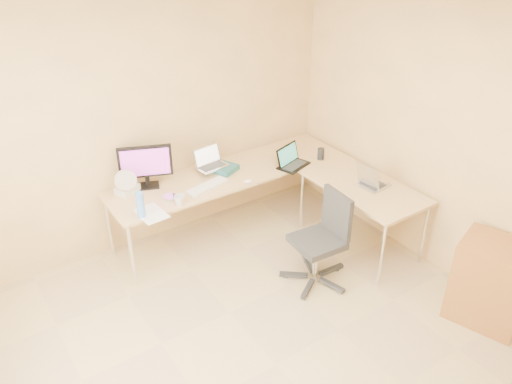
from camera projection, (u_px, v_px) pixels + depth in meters
floor at (276, 364)px, 4.09m from camera, size 4.50×4.50×0.00m
ceiling at (286, 34)px, 2.80m from camera, size 4.50×4.50×0.00m
wall_back at (145, 125)px, 5.06m from camera, size 4.50×0.00×4.50m
wall_right at (472, 155)px, 4.47m from camera, size 0.00×4.50×4.50m
desk_main at (231, 202)px, 5.59m from camera, size 2.65×0.70×0.73m
desk_return at (360, 215)px, 5.35m from camera, size 0.70×1.30×0.73m
monitor at (146, 167)px, 5.03m from camera, size 0.55×0.35×0.45m
book_stack at (221, 167)px, 5.45m from camera, size 0.35×0.40×0.05m
laptop_center at (212, 158)px, 5.34m from camera, size 0.36×0.29×0.21m
laptop_black at (294, 157)px, 5.48m from camera, size 0.42×0.36×0.22m
keyboard at (207, 186)px, 5.12m from camera, size 0.49×0.23×0.02m
mouse at (248, 181)px, 5.21m from camera, size 0.10×0.07×0.03m
mug at (180, 200)px, 4.81m from camera, size 0.12×0.12×0.10m
cd_stack at (170, 198)px, 4.92m from camera, size 0.15×0.15×0.03m
water_bottle at (140, 205)px, 4.59m from camera, size 0.10×0.10×0.26m
papers at (151, 214)px, 4.69m from camera, size 0.25×0.34×0.01m
white_box at (127, 189)px, 5.01m from camera, size 0.26×0.23×0.08m
desk_fan at (125, 184)px, 4.92m from camera, size 0.25×0.25×0.27m
black_cup at (321, 154)px, 5.66m from camera, size 0.10×0.10×0.13m
laptop_return at (374, 176)px, 5.11m from camera, size 0.35×0.29×0.22m
office_chair at (317, 237)px, 4.77m from camera, size 0.60×0.60×0.93m
cabinet at (490, 284)px, 4.40m from camera, size 0.63×0.71×0.81m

